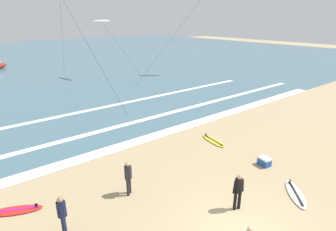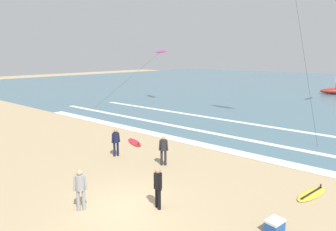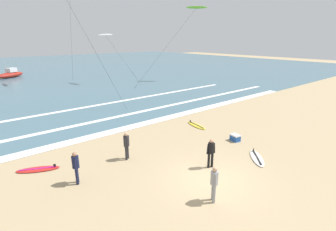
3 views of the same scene
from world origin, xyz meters
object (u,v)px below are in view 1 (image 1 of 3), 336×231
surfer_foreground_main (238,189)px  surfer_mid_group (62,213)px  surfer_right_near (128,175)px  kite_white_far_left (101,21)px  surfboard_foreground_flat (15,210)px  cooler_box (264,162)px  surfboard_near_water (296,194)px  surfboard_right_spare (214,141)px

surfer_foreground_main → surfer_mid_group: (-5.97, 2.95, 0.00)m
surfer_right_near → kite_white_far_left: size_ratio=0.22×
surfer_right_near → surfboard_foreground_flat: surfer_right_near is taller
kite_white_far_left → cooler_box: kite_white_far_left is taller
surfer_foreground_main → cooler_box: bearing=18.3°
surfer_right_near → surfer_mid_group: 3.13m
surfboard_foreground_flat → surfboard_near_water: bearing=-33.2°
surfer_foreground_main → surfboard_right_spare: surfer_foreground_main is taller
surfer_right_near → surfboard_right_spare: 7.19m
cooler_box → surfboard_near_water: bearing=-116.7°
surfboard_right_spare → cooler_box: (-0.10, -3.69, 0.18)m
surfboard_foreground_flat → cooler_box: (11.11, -4.14, 0.18)m
surfer_foreground_main → surfer_right_near: (-2.91, 3.60, 0.00)m
surfboard_right_spare → cooler_box: cooler_box is taller
surfboard_foreground_flat → kite_white_far_left: kite_white_far_left is taller
surfer_right_near → cooler_box: 7.30m
surfer_mid_group → cooler_box: surfer_mid_group is taller
surfboard_near_water → cooler_box: size_ratio=2.84×
surfer_foreground_main → surfboard_foreground_flat: 9.03m
surfer_mid_group → surfboard_foreground_flat: surfer_mid_group is taller
surfboard_near_water → kite_white_far_left: bearing=80.3°
surfer_foreground_main → surfboard_near_water: bearing=-20.3°
surfer_foreground_main → cooler_box: (3.98, 1.32, -0.74)m
surfer_mid_group → surfboard_right_spare: 10.30m
surfer_foreground_main → surfer_mid_group: 6.66m
surfer_foreground_main → surfboard_right_spare: bearing=50.8°
surfboard_right_spare → cooler_box: bearing=-91.6°
surfboard_foreground_flat → cooler_box: bearing=-20.5°
cooler_box → surfboard_right_spare: bearing=88.4°
surfboard_right_spare → surfboard_near_water: bearing=-102.0°
surfer_right_near → surfer_mid_group: (-3.06, -0.65, 0.00)m
surfboard_right_spare → surfer_foreground_main: bearing=-129.2°
surfboard_foreground_flat → surfboard_right_spare: 11.22m
surfboard_foreground_flat → surfboard_right_spare: (11.21, -0.46, 0.00)m
surfboard_near_water → surfboard_right_spare: size_ratio=0.89×
surfer_foreground_main → surfer_right_near: size_ratio=1.00×
surfer_mid_group → kite_white_far_left: (13.59, 24.14, 6.00)m
surfboard_foreground_flat → kite_white_far_left: (14.75, 21.62, 6.91)m
kite_white_far_left → surfboard_foreground_flat: bearing=-124.3°
kite_white_far_left → cooler_box: size_ratio=10.62×
surfer_mid_group → surfboard_right_spare: bearing=11.6°
surfer_foreground_main → surfer_right_near: same height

